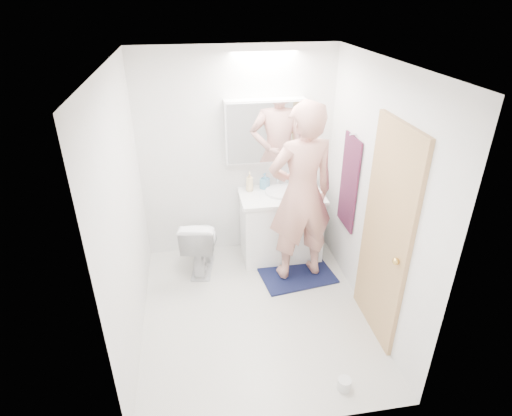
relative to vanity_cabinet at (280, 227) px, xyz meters
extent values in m
plane|color=silver|center=(-0.46, -0.96, -0.39)|extent=(2.50, 2.50, 0.00)
plane|color=white|center=(-0.46, -0.96, 2.01)|extent=(2.50, 2.50, 0.00)
plane|color=white|center=(-0.46, 0.29, 0.81)|extent=(2.50, 0.00, 2.50)
plane|color=white|center=(-0.46, -2.21, 0.81)|extent=(2.50, 0.00, 2.50)
plane|color=white|center=(-1.56, -0.96, 0.81)|extent=(0.00, 2.50, 2.50)
plane|color=white|center=(0.64, -0.96, 0.81)|extent=(0.00, 2.50, 2.50)
cube|color=white|center=(0.00, 0.00, 0.00)|extent=(0.90, 0.55, 0.78)
cube|color=white|center=(0.00, 0.00, 0.41)|extent=(0.95, 0.58, 0.04)
cylinder|color=white|center=(0.00, 0.03, 0.45)|extent=(0.36, 0.36, 0.03)
cylinder|color=silver|center=(0.00, 0.22, 0.51)|extent=(0.02, 0.02, 0.16)
cube|color=white|center=(-0.16, 0.21, 1.11)|extent=(0.88, 0.14, 0.70)
cube|color=silver|center=(-0.16, 0.13, 1.11)|extent=(0.84, 0.01, 0.66)
imported|color=white|center=(-0.95, -0.11, -0.05)|extent=(0.49, 0.72, 0.68)
cube|color=#151542|center=(0.10, -0.44, -0.38)|extent=(0.87, 0.66, 0.02)
imported|color=tan|center=(0.10, -0.44, 0.63)|extent=(0.77, 0.56, 1.95)
cube|color=tan|center=(0.62, -1.31, 0.61)|extent=(0.04, 0.80, 2.00)
sphere|color=gold|center=(0.58, -1.61, 0.56)|extent=(0.06, 0.06, 0.06)
cube|color=#131E3E|center=(0.62, -0.41, 0.71)|extent=(0.02, 0.42, 1.00)
cylinder|color=silver|center=(0.60, -0.41, 1.23)|extent=(0.07, 0.02, 0.02)
imported|color=beige|center=(-0.34, 0.15, 0.54)|extent=(0.09, 0.09, 0.23)
imported|color=#5391B3|center=(-0.16, 0.18, 0.53)|extent=(0.12, 0.12, 0.19)
imported|color=#4368CB|center=(0.17, 0.16, 0.48)|extent=(0.11, 0.11, 0.10)
cylinder|color=silver|center=(0.11, -1.98, -0.34)|extent=(0.11, 0.11, 0.10)
camera|label=1|loc=(-0.98, -4.14, 2.49)|focal=29.20mm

